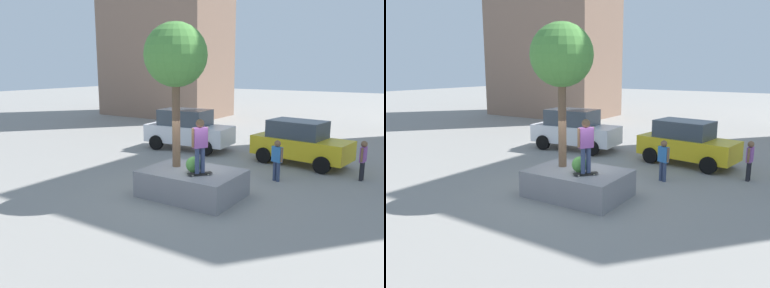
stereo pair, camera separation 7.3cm
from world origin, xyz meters
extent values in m
plane|color=gray|center=(0.00, 0.00, 0.00)|extent=(120.00, 120.00, 0.00)
cube|color=gray|center=(0.22, -0.26, 0.44)|extent=(3.20, 2.31, 0.89)
cylinder|color=brown|center=(-0.53, -0.11, 2.49)|extent=(0.28, 0.28, 3.20)
sphere|color=#4C8C3D|center=(-0.53, -0.11, 4.67)|extent=(2.12, 2.12, 2.12)
sphere|color=#4C8C3D|center=(0.40, -0.44, 1.15)|extent=(0.53, 0.53, 0.53)
cube|color=black|center=(0.74, -0.61, 0.95)|extent=(0.68, 0.74, 0.02)
sphere|color=beige|center=(0.85, -0.36, 0.92)|extent=(0.06, 0.06, 0.06)
sphere|color=beige|center=(0.97, -0.48, 0.92)|extent=(0.06, 0.06, 0.06)
sphere|color=beige|center=(0.51, -0.75, 0.92)|extent=(0.06, 0.06, 0.06)
sphere|color=beige|center=(0.64, -0.86, 0.92)|extent=(0.06, 0.06, 0.06)
cylinder|color=navy|center=(0.70, -0.70, 1.37)|extent=(0.15, 0.15, 0.82)
cylinder|color=navy|center=(0.79, -0.53, 1.37)|extent=(0.15, 0.15, 0.82)
cube|color=#8C4C99|center=(0.74, -0.61, 2.11)|extent=(0.39, 0.50, 0.64)
cylinder|color=brown|center=(0.63, -0.83, 2.12)|extent=(0.10, 0.10, 0.61)
cylinder|color=brown|center=(0.86, -0.40, 2.12)|extent=(0.10, 0.10, 0.61)
sphere|color=brown|center=(0.74, -0.61, 2.56)|extent=(0.27, 0.27, 0.27)
cube|color=white|center=(-3.96, 5.90, 0.84)|extent=(4.64, 2.20, 0.91)
cube|color=#38424C|center=(-4.19, 5.89, 1.70)|extent=(2.64, 1.84, 0.81)
cylinder|color=black|center=(-2.58, 6.95, 0.38)|extent=(0.78, 0.28, 0.77)
cylinder|color=black|center=(-2.45, 5.05, 0.38)|extent=(0.78, 0.28, 0.77)
cylinder|color=black|center=(-5.47, 6.75, 0.38)|extent=(0.78, 0.28, 0.77)
cylinder|color=black|center=(-5.34, 4.86, 0.38)|extent=(0.78, 0.28, 0.77)
cube|color=gold|center=(1.98, 5.95, 0.78)|extent=(4.43, 2.35, 0.84)
cube|color=#38424C|center=(1.77, 5.98, 1.58)|extent=(2.56, 1.88, 0.76)
cylinder|color=black|center=(3.44, 6.64, 0.36)|extent=(0.74, 0.31, 0.72)
cylinder|color=black|center=(3.19, 4.88, 0.36)|extent=(0.74, 0.31, 0.72)
cylinder|color=black|center=(0.76, 7.02, 0.36)|extent=(0.74, 0.31, 0.72)
cylinder|color=black|center=(0.51, 5.26, 0.36)|extent=(0.74, 0.31, 0.72)
cylinder|color=black|center=(4.71, 4.67, 0.37)|extent=(0.13, 0.13, 0.73)
cylinder|color=black|center=(4.73, 4.85, 0.37)|extent=(0.13, 0.13, 0.73)
cube|color=#8C4C99|center=(4.72, 4.76, 1.02)|extent=(0.21, 0.43, 0.57)
cylinder|color=brown|center=(4.70, 4.54, 1.04)|extent=(0.09, 0.09, 0.54)
cylinder|color=brown|center=(4.74, 4.98, 1.04)|extent=(0.09, 0.09, 0.54)
sphere|color=brown|center=(4.72, 4.76, 1.43)|extent=(0.24, 0.24, 0.24)
cylinder|color=navy|center=(1.91, 2.95, 0.38)|extent=(0.14, 0.14, 0.75)
cylinder|color=navy|center=(2.07, 2.88, 0.38)|extent=(0.14, 0.14, 0.75)
cube|color=#2D6BB2|center=(1.99, 2.92, 1.04)|extent=(0.46, 0.33, 0.59)
cylinder|color=brown|center=(1.79, 3.01, 1.06)|extent=(0.09, 0.09, 0.56)
cylinder|color=brown|center=(2.20, 2.83, 1.06)|extent=(0.09, 0.09, 0.56)
sphere|color=brown|center=(1.99, 2.92, 1.46)|extent=(0.24, 0.24, 0.24)
camera|label=1|loc=(6.87, -10.53, 4.27)|focal=35.44mm
camera|label=2|loc=(6.93, -10.49, 4.27)|focal=35.44mm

